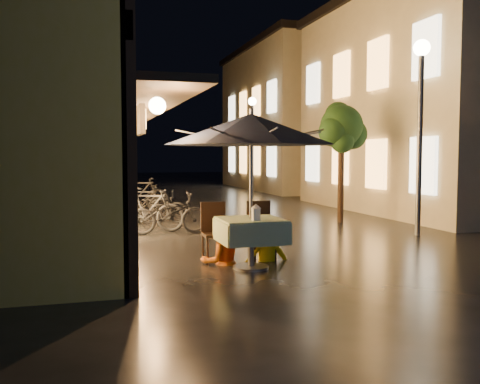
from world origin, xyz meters
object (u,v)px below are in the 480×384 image
object	(u,v)px
cafe_table	(251,231)
person_yellow	(266,217)
bicycle_0	(169,214)
table_lantern	(256,211)
person_orange	(221,220)
streetlamp_near	(421,101)
patio_umbrella	(251,129)

from	to	relation	value
cafe_table	person_yellow	world-z (taller)	person_yellow
bicycle_0	person_yellow	bearing A→B (deg)	-160.45
table_lantern	person_orange	xyz separation A→B (m)	(-0.34, 0.76, -0.21)
streetlamp_near	person_yellow	distance (m)	4.95
person_yellow	bicycle_0	bearing A→B (deg)	-71.77
patio_umbrella	person_yellow	bearing A→B (deg)	52.45
table_lantern	streetlamp_near	bearing A→B (deg)	28.81
person_orange	bicycle_0	bearing A→B (deg)	-88.91
patio_umbrella	table_lantern	bearing A→B (deg)	-90.00
cafe_table	person_orange	bearing A→B (deg)	123.49
table_lantern	cafe_table	bearing A→B (deg)	90.00
patio_umbrella	bicycle_0	world-z (taller)	patio_umbrella
cafe_table	bicycle_0	distance (m)	3.99
person_orange	person_yellow	size ratio (longest dim) A/B	0.96
streetlamp_near	bicycle_0	bearing A→B (deg)	162.13
bicycle_0	streetlamp_near	bearing A→B (deg)	-106.56
patio_umbrella	streetlamp_near	bearing A→B (deg)	26.37
patio_umbrella	bicycle_0	bearing A→B (deg)	99.75
person_orange	table_lantern	bearing A→B (deg)	109.64
person_orange	cafe_table	bearing A→B (deg)	119.01
bicycle_0	person_orange	bearing A→B (deg)	-173.12
table_lantern	bicycle_0	size ratio (longest dim) A/B	0.14
cafe_table	table_lantern	bearing A→B (deg)	-90.00
cafe_table	patio_umbrella	xyz separation A→B (m)	(0.00, 0.00, 1.56)
table_lantern	bicycle_0	world-z (taller)	table_lantern
streetlamp_near	patio_umbrella	distance (m)	5.13
cafe_table	person_orange	xyz separation A→B (m)	(-0.34, 0.52, 0.12)
patio_umbrella	bicycle_0	size ratio (longest dim) A/B	1.53
streetlamp_near	cafe_table	world-z (taller)	streetlamp_near
streetlamp_near	person_orange	bearing A→B (deg)	-160.45
table_lantern	person_yellow	distance (m)	0.94
streetlamp_near	patio_umbrella	xyz separation A→B (m)	(-4.54, -2.25, -0.77)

